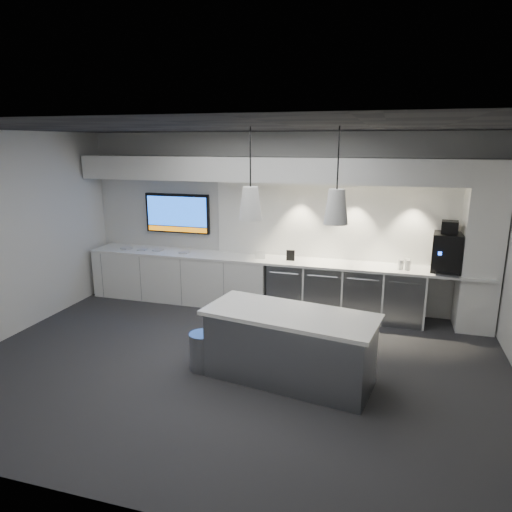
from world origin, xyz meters
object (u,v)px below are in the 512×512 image
(island, at_px, (290,346))
(bin, at_px, (203,351))
(wall_tv, at_px, (177,213))
(coffee_machine, at_px, (447,251))

(island, distance_m, bin, 1.14)
(bin, bearing_deg, island, 2.15)
(island, height_order, bin, island)
(wall_tv, height_order, coffee_machine, wall_tv)
(island, relative_size, coffee_machine, 2.78)
(island, bearing_deg, wall_tv, 145.65)
(coffee_machine, bearing_deg, wall_tv, -176.75)
(wall_tv, distance_m, coffee_machine, 4.65)
(bin, relative_size, coffee_machine, 0.62)
(island, height_order, coffee_machine, coffee_machine)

